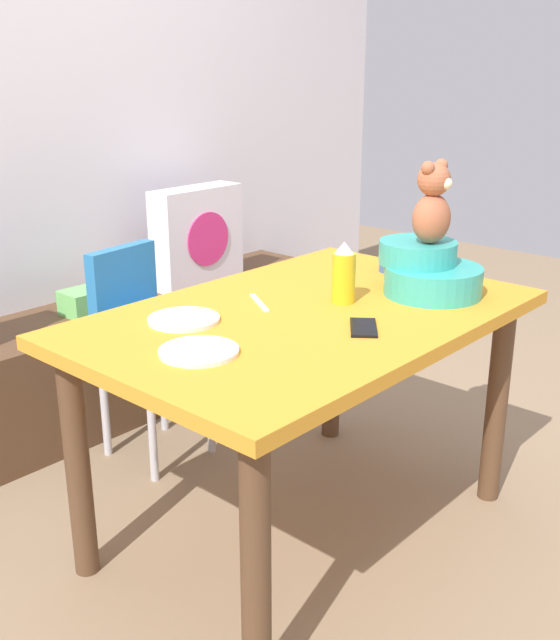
# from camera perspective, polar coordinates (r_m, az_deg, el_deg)

# --- Properties ---
(ground_plane) EXTENTS (8.00, 8.00, 0.00)m
(ground_plane) POSITION_cam_1_polar(r_m,az_deg,el_deg) (2.51, 1.76, -15.57)
(ground_plane) COLOR #8C7256
(back_wall) EXTENTS (4.40, 0.10, 2.60)m
(back_wall) POSITION_cam_1_polar(r_m,az_deg,el_deg) (3.21, -19.10, 15.77)
(back_wall) COLOR silver
(back_wall) RESTS_ON ground_plane
(window_bench) EXTENTS (2.60, 0.44, 0.46)m
(window_bench) POSITION_cam_1_polar(r_m,az_deg,el_deg) (3.20, -14.65, -3.57)
(window_bench) COLOR brown
(window_bench) RESTS_ON ground_plane
(pillow_floral_right) EXTENTS (0.44, 0.15, 0.44)m
(pillow_floral_right) POSITION_cam_1_polar(r_m,az_deg,el_deg) (3.42, -6.28, 6.28)
(pillow_floral_right) COLOR silver
(pillow_floral_right) RESTS_ON window_bench
(book_stack) EXTENTS (0.20, 0.14, 0.10)m
(book_stack) POSITION_cam_1_polar(r_m,az_deg,el_deg) (3.14, -14.32, 1.41)
(book_stack) COLOR #71CB66
(book_stack) RESTS_ON window_bench
(dining_table) EXTENTS (1.34, 0.87, 0.74)m
(dining_table) POSITION_cam_1_polar(r_m,az_deg,el_deg) (2.21, 1.93, -1.89)
(dining_table) COLOR orange
(dining_table) RESTS_ON ground_plane
(highchair) EXTENTS (0.35, 0.48, 0.79)m
(highchair) POSITION_cam_1_polar(r_m,az_deg,el_deg) (2.78, -9.77, -0.30)
(highchair) COLOR #2672B2
(highchair) RESTS_ON ground_plane
(infant_seat_teal) EXTENTS (0.30, 0.33, 0.16)m
(infant_seat_teal) POSITION_cam_1_polar(r_m,az_deg,el_deg) (2.37, 11.12, 3.65)
(infant_seat_teal) COLOR teal
(infant_seat_teal) RESTS_ON dining_table
(teddy_bear) EXTENTS (0.13, 0.12, 0.25)m
(teddy_bear) POSITION_cam_1_polar(r_m,az_deg,el_deg) (2.33, 11.45, 8.55)
(teddy_bear) COLOR #AA5D3E
(teddy_bear) RESTS_ON infant_seat_teal
(ketchup_bottle) EXTENTS (0.07, 0.07, 0.18)m
(ketchup_bottle) POSITION_cam_1_polar(r_m,az_deg,el_deg) (2.24, 4.84, 3.48)
(ketchup_bottle) COLOR gold
(ketchup_bottle) RESTS_ON dining_table
(coffee_mug) EXTENTS (0.12, 0.08, 0.09)m
(coffee_mug) POSITION_cam_1_polar(r_m,az_deg,el_deg) (2.61, 8.43, 4.67)
(coffee_mug) COLOR #335999
(coffee_mug) RESTS_ON dining_table
(dinner_plate_near) EXTENTS (0.20, 0.20, 0.01)m
(dinner_plate_near) POSITION_cam_1_polar(r_m,az_deg,el_deg) (1.87, -6.16, -2.36)
(dinner_plate_near) COLOR white
(dinner_plate_near) RESTS_ON dining_table
(dinner_plate_far) EXTENTS (0.20, 0.20, 0.01)m
(dinner_plate_far) POSITION_cam_1_polar(r_m,az_deg,el_deg) (2.11, -7.29, 0.05)
(dinner_plate_far) COLOR white
(dinner_plate_far) RESTS_ON dining_table
(cell_phone) EXTENTS (0.16, 0.14, 0.01)m
(cell_phone) POSITION_cam_1_polar(r_m,az_deg,el_deg) (2.04, 6.32, -0.57)
(cell_phone) COLOR black
(cell_phone) RESTS_ON dining_table
(table_fork) EXTENTS (0.10, 0.15, 0.01)m
(table_fork) POSITION_cam_1_polar(r_m,az_deg,el_deg) (2.25, -1.58, 1.32)
(table_fork) COLOR silver
(table_fork) RESTS_ON dining_table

